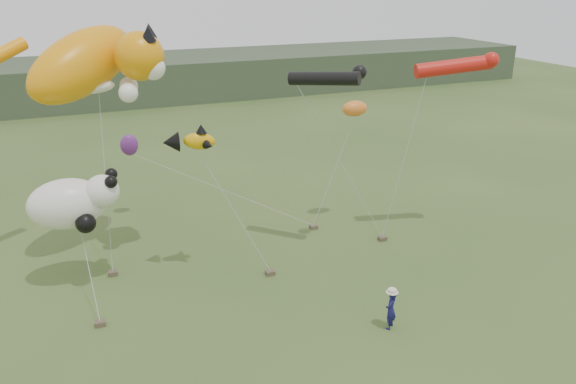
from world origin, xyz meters
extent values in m
plane|color=#385123|center=(0.00, 0.00, 0.00)|extent=(120.00, 120.00, 0.00)
cube|color=#2D3D28|center=(0.00, 45.00, 2.00)|extent=(90.00, 12.00, 4.00)
imported|color=#15154E|center=(2.40, -0.78, 0.75)|extent=(0.65, 0.63, 1.51)
cube|color=brown|center=(-6.43, 6.98, 0.10)|extent=(0.37, 0.30, 0.19)
cube|color=brown|center=(-0.23, 4.48, 0.10)|extent=(0.37, 0.30, 0.19)
cube|color=brown|center=(5.95, 5.55, 0.10)|extent=(0.37, 0.30, 0.19)
cube|color=brown|center=(-7.26, 3.33, 0.10)|extent=(0.37, 0.30, 0.19)
cube|color=brown|center=(3.44, 8.00, 0.10)|extent=(0.37, 0.30, 0.19)
ellipsoid|color=orange|center=(-6.50, 9.35, 8.55)|extent=(6.09, 5.34, 4.04)
sphere|color=orange|center=(-4.30, 8.25, 8.88)|extent=(1.98, 1.98, 1.98)
cone|color=black|center=(-3.97, 7.70, 9.81)|extent=(0.61, 0.75, 0.74)
cone|color=black|center=(-3.75, 8.80, 9.81)|extent=(0.61, 0.71, 0.70)
sphere|color=white|center=(-3.86, 7.92, 8.44)|extent=(0.99, 0.99, 0.99)
ellipsoid|color=white|center=(-6.28, 9.02, 7.67)|extent=(1.93, 0.97, 0.60)
sphere|color=white|center=(-4.96, 7.59, 7.56)|extent=(0.77, 0.77, 0.77)
sphere|color=white|center=(-4.74, 9.13, 7.56)|extent=(0.77, 0.77, 0.77)
cylinder|color=orange|center=(-9.35, 10.23, 8.99)|extent=(2.04, 1.50, 1.19)
ellipsoid|color=#E2A208|center=(-2.64, 5.77, 5.81)|extent=(1.38, 0.67, 0.83)
cone|color=black|center=(-3.72, 6.04, 5.81)|extent=(0.71, 0.87, 0.81)
cone|color=black|center=(-2.55, 5.77, 6.31)|extent=(0.45, 0.45, 0.36)
cone|color=black|center=(-2.37, 5.32, 5.72)|extent=(0.48, 0.50, 0.36)
cone|color=black|center=(-2.37, 6.22, 5.72)|extent=(0.48, 0.50, 0.36)
cylinder|color=black|center=(2.83, 5.94, 7.89)|extent=(2.59, 2.61, 0.77)
sphere|color=black|center=(4.21, 5.45, 8.13)|extent=(0.61, 0.61, 0.61)
cylinder|color=red|center=(9.02, 5.43, 8.10)|extent=(3.58, 1.58, 1.02)
sphere|color=red|center=(10.59, 4.87, 8.38)|extent=(0.70, 0.70, 0.70)
ellipsoid|color=white|center=(-7.79, 6.96, 3.50)|extent=(3.02, 2.01, 2.01)
sphere|color=white|center=(-6.45, 6.62, 3.95)|extent=(1.34, 1.34, 1.34)
sphere|color=black|center=(-6.11, 6.18, 4.45)|extent=(0.49, 0.49, 0.49)
sphere|color=black|center=(-6.00, 7.13, 4.45)|extent=(0.49, 0.49, 0.49)
sphere|color=black|center=(-7.23, 6.06, 2.94)|extent=(0.78, 0.78, 0.78)
sphere|color=black|center=(-8.69, 7.30, 3.05)|extent=(0.78, 0.78, 0.78)
ellipsoid|color=orange|center=(5.63, 8.24, 5.90)|extent=(1.30, 0.76, 0.76)
ellipsoid|color=#632577|center=(-4.57, 12.98, 3.93)|extent=(0.89, 0.60, 1.09)
camera|label=1|loc=(-7.54, -15.25, 11.86)|focal=35.00mm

